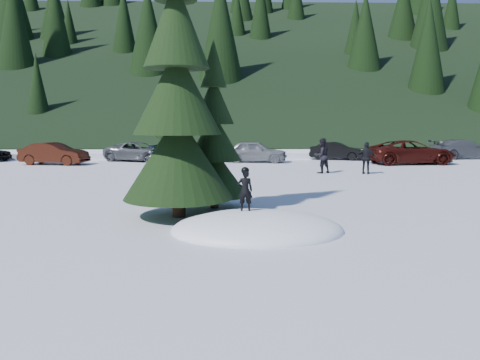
{
  "coord_description": "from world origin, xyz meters",
  "views": [
    {
      "loc": [
        -0.73,
        -11.77,
        2.81
      ],
      "look_at": [
        -0.4,
        1.69,
        1.1
      ],
      "focal_mm": 35.0,
      "sensor_mm": 36.0,
      "label": 1
    }
  ],
  "objects_px": {
    "spruce_tall": "(177,103)",
    "car_2": "(139,152)",
    "adult_0": "(322,156)",
    "car_7": "(464,149)",
    "child_skier": "(245,190)",
    "car_1": "(54,154)",
    "adult_1": "(367,158)",
    "car_4": "(255,151)",
    "car_6": "(411,152)",
    "car_5": "(337,151)",
    "car_3": "(187,155)",
    "spruce_short": "(214,143)"
  },
  "relations": [
    {
      "from": "adult_0",
      "to": "car_7",
      "type": "bearing_deg",
      "value": -167.46
    },
    {
      "from": "spruce_tall",
      "to": "child_skier",
      "type": "height_order",
      "value": "spruce_tall"
    },
    {
      "from": "car_4",
      "to": "adult_1",
      "type": "bearing_deg",
      "value": -133.35
    },
    {
      "from": "adult_0",
      "to": "car_2",
      "type": "height_order",
      "value": "adult_0"
    },
    {
      "from": "adult_0",
      "to": "adult_1",
      "type": "xyz_separation_m",
      "value": [
        2.28,
        -0.49,
        -0.09
      ]
    },
    {
      "from": "spruce_short",
      "to": "car_6",
      "type": "distance_m",
      "value": 19.55
    },
    {
      "from": "child_skier",
      "to": "car_1",
      "type": "distance_m",
      "value": 21.62
    },
    {
      "from": "car_2",
      "to": "car_3",
      "type": "distance_m",
      "value": 4.77
    },
    {
      "from": "car_2",
      "to": "car_5",
      "type": "bearing_deg",
      "value": -65.12
    },
    {
      "from": "spruce_tall",
      "to": "adult_0",
      "type": "bearing_deg",
      "value": 60.32
    },
    {
      "from": "spruce_tall",
      "to": "car_2",
      "type": "height_order",
      "value": "spruce_tall"
    },
    {
      "from": "adult_0",
      "to": "car_5",
      "type": "height_order",
      "value": "adult_0"
    },
    {
      "from": "spruce_short",
      "to": "adult_1",
      "type": "xyz_separation_m",
      "value": [
        7.74,
        9.45,
        -1.25
      ]
    },
    {
      "from": "car_4",
      "to": "car_6",
      "type": "relative_size",
      "value": 0.78
    },
    {
      "from": "child_skier",
      "to": "adult_0",
      "type": "xyz_separation_m",
      "value": [
        4.57,
        12.9,
        -0.07
      ]
    },
    {
      "from": "adult_1",
      "to": "spruce_tall",
      "type": "bearing_deg",
      "value": 75.22
    },
    {
      "from": "car_4",
      "to": "car_7",
      "type": "xyz_separation_m",
      "value": [
        15.63,
        2.59,
        -0.02
      ]
    },
    {
      "from": "adult_0",
      "to": "car_1",
      "type": "relative_size",
      "value": 0.44
    },
    {
      "from": "child_skier",
      "to": "car_5",
      "type": "relative_size",
      "value": 0.28
    },
    {
      "from": "car_2",
      "to": "car_5",
      "type": "height_order",
      "value": "car_2"
    },
    {
      "from": "car_6",
      "to": "car_1",
      "type": "bearing_deg",
      "value": 85.28
    },
    {
      "from": "adult_0",
      "to": "car_2",
      "type": "relative_size",
      "value": 0.39
    },
    {
      "from": "car_3",
      "to": "car_7",
      "type": "distance_m",
      "value": 20.61
    },
    {
      "from": "spruce_short",
      "to": "car_4",
      "type": "relative_size",
      "value": 1.25
    },
    {
      "from": "car_7",
      "to": "adult_0",
      "type": "bearing_deg",
      "value": 119.87
    },
    {
      "from": "car_3",
      "to": "car_4",
      "type": "distance_m",
      "value": 4.9
    },
    {
      "from": "spruce_short",
      "to": "adult_0",
      "type": "relative_size",
      "value": 2.85
    },
    {
      "from": "car_4",
      "to": "car_7",
      "type": "distance_m",
      "value": 15.85
    },
    {
      "from": "adult_1",
      "to": "car_4",
      "type": "xyz_separation_m",
      "value": [
        -5.49,
        7.22,
        -0.11
      ]
    },
    {
      "from": "adult_0",
      "to": "car_7",
      "type": "xyz_separation_m",
      "value": [
        12.43,
        9.32,
        -0.23
      ]
    },
    {
      "from": "car_4",
      "to": "car_6",
      "type": "bearing_deg",
      "value": -89.33
    },
    {
      "from": "car_1",
      "to": "car_2",
      "type": "xyz_separation_m",
      "value": [
        4.95,
        2.42,
        -0.04
      ]
    },
    {
      "from": "car_5",
      "to": "car_4",
      "type": "bearing_deg",
      "value": 124.26
    },
    {
      "from": "car_6",
      "to": "spruce_tall",
      "type": "bearing_deg",
      "value": 136.74
    },
    {
      "from": "spruce_tall",
      "to": "adult_1",
      "type": "relative_size",
      "value": 5.07
    },
    {
      "from": "car_2",
      "to": "car_3",
      "type": "height_order",
      "value": "car_2"
    },
    {
      "from": "adult_1",
      "to": "car_1",
      "type": "distance_m",
      "value": 19.38
    },
    {
      "from": "child_skier",
      "to": "car_7",
      "type": "distance_m",
      "value": 27.98
    },
    {
      "from": "child_skier",
      "to": "car_1",
      "type": "bearing_deg",
      "value": -59.61
    },
    {
      "from": "spruce_tall",
      "to": "car_2",
      "type": "bearing_deg",
      "value": 104.1
    },
    {
      "from": "spruce_tall",
      "to": "car_6",
      "type": "height_order",
      "value": "spruce_tall"
    },
    {
      "from": "car_1",
      "to": "car_7",
      "type": "xyz_separation_m",
      "value": [
        28.63,
        4.0,
        0.0
      ]
    },
    {
      "from": "adult_1",
      "to": "car_1",
      "type": "height_order",
      "value": "adult_1"
    },
    {
      "from": "car_4",
      "to": "car_7",
      "type": "relative_size",
      "value": 0.88
    },
    {
      "from": "car_2",
      "to": "car_6",
      "type": "xyz_separation_m",
      "value": [
        18.11,
        -2.56,
        0.11
      ]
    },
    {
      "from": "car_4",
      "to": "car_1",
      "type": "bearing_deg",
      "value": 105.62
    },
    {
      "from": "child_skier",
      "to": "car_3",
      "type": "height_order",
      "value": "child_skier"
    },
    {
      "from": "adult_0",
      "to": "car_1",
      "type": "distance_m",
      "value": 17.06
    },
    {
      "from": "adult_1",
      "to": "adult_0",
      "type": "bearing_deg",
      "value": 11.97
    },
    {
      "from": "car_2",
      "to": "car_5",
      "type": "relative_size",
      "value": 1.24
    }
  ]
}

